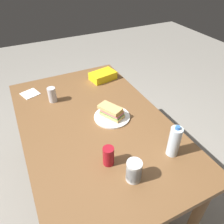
{
  "coord_description": "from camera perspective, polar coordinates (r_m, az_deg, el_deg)",
  "views": [
    {
      "loc": [
        -1.13,
        0.41,
        1.78
      ],
      "look_at": [
        -0.01,
        -0.14,
        0.81
      ],
      "focal_mm": 34.99,
      "sensor_mm": 36.0,
      "label": 1
    }
  ],
  "objects": [
    {
      "name": "dining_table",
      "position": [
        1.64,
        -4.49,
        -4.94
      ],
      "size": [
        1.61,
        1.0,
        0.76
      ],
      "color": "brown",
      "rests_on": "ground_plane"
    },
    {
      "name": "soda_can_red",
      "position": [
        1.27,
        -0.94,
        -11.39
      ],
      "size": [
        0.07,
        0.07,
        0.12
      ],
      "primitive_type": "cylinder",
      "color": "maroon",
      "rests_on": "dining_table"
    },
    {
      "name": "soda_can_silver",
      "position": [
        1.81,
        -15.37,
        4.38
      ],
      "size": [
        0.07,
        0.07,
        0.12
      ],
      "primitive_type": "cylinder",
      "color": "silver",
      "rests_on": "dining_table"
    },
    {
      "name": "paper_napkin",
      "position": [
        1.99,
        -20.6,
        4.48
      ],
      "size": [
        0.16,
        0.16,
        0.01
      ],
      "primitive_type": "cube",
      "rotation": [
        0.0,
        0.0,
        0.33
      ],
      "color": "white",
      "rests_on": "dining_table"
    },
    {
      "name": "water_bottle_tall",
      "position": [
        1.34,
        15.96,
        -7.4
      ],
      "size": [
        0.07,
        0.07,
        0.22
      ],
      "color": "silver",
      "rests_on": "dining_table"
    },
    {
      "name": "chip_bag",
      "position": [
        2.08,
        -2.4,
        9.45
      ],
      "size": [
        0.19,
        0.25,
        0.07
      ],
      "primitive_type": "cube",
      "rotation": [
        0.0,
        0.0,
        1.75
      ],
      "color": "yellow",
      "rests_on": "dining_table"
    },
    {
      "name": "plastic_cup_stack",
      "position": [
        1.2,
        5.73,
        -15.08
      ],
      "size": [
        0.08,
        0.08,
        0.13
      ],
      "color": "silver",
      "rests_on": "dining_table"
    },
    {
      "name": "paper_plate",
      "position": [
        1.61,
        -0.0,
        -1.24
      ],
      "size": [
        0.27,
        0.27,
        0.01
      ],
      "primitive_type": "cylinder",
      "color": "white",
      "rests_on": "dining_table"
    },
    {
      "name": "ground_plane",
      "position": [
        2.15,
        -3.59,
        -18.19
      ],
      "size": [
        8.0,
        8.0,
        0.0
      ],
      "primitive_type": "plane",
      "color": "gray"
    },
    {
      "name": "sandwich",
      "position": [
        1.58,
        -0.15,
        0.1
      ],
      "size": [
        0.2,
        0.17,
        0.08
      ],
      "color": "#DBB26B",
      "rests_on": "paper_plate"
    }
  ]
}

